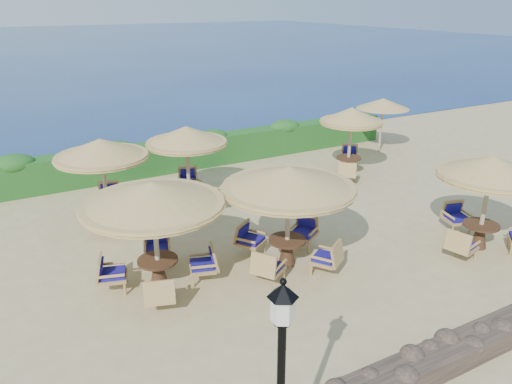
% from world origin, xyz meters
% --- Properties ---
extents(ground, '(120.00, 120.00, 0.00)m').
position_xyz_m(ground, '(0.00, 0.00, 0.00)').
color(ground, tan).
rests_on(ground, ground).
extents(sea, '(160.00, 160.00, 0.00)m').
position_xyz_m(sea, '(0.00, 70.00, 0.00)').
color(sea, navy).
rests_on(sea, ground).
extents(hedge, '(18.00, 0.90, 1.20)m').
position_xyz_m(hedge, '(0.00, 7.20, 0.60)').
color(hedge, '#184C18').
rests_on(hedge, ground).
extents(stone_wall, '(15.00, 0.65, 0.44)m').
position_xyz_m(stone_wall, '(0.00, -6.20, 0.22)').
color(stone_wall, brown).
rests_on(stone_wall, ground).
extents(extra_parasol, '(2.30, 2.30, 2.41)m').
position_xyz_m(extra_parasol, '(7.80, 5.20, 2.17)').
color(extra_parasol, tan).
rests_on(extra_parasol, ground).
extents(cafe_set_0, '(3.32, 3.32, 2.65)m').
position_xyz_m(cafe_set_0, '(-4.56, -0.87, 1.94)').
color(cafe_set_0, tan).
rests_on(cafe_set_0, ground).
extents(cafe_set_1, '(3.38, 3.38, 2.65)m').
position_xyz_m(cafe_set_1, '(-1.30, -1.46, 1.95)').
color(cafe_set_1, tan).
rests_on(cafe_set_1, ground).
extents(cafe_set_2, '(2.83, 2.83, 2.65)m').
position_xyz_m(cafe_set_2, '(3.83, -3.25, 1.91)').
color(cafe_set_2, tan).
rests_on(cafe_set_2, ground).
extents(cafe_set_3, '(2.77, 2.88, 2.65)m').
position_xyz_m(cafe_set_3, '(-4.74, 3.41, 2.00)').
color(cafe_set_3, tan).
rests_on(cafe_set_3, ground).
extents(cafe_set_4, '(2.76, 2.76, 2.65)m').
position_xyz_m(cafe_set_4, '(-1.98, 3.62, 1.87)').
color(cafe_set_4, tan).
rests_on(cafe_set_4, ground).
extents(cafe_set_5, '(2.39, 2.58, 2.65)m').
position_xyz_m(cafe_set_5, '(4.57, 3.38, 1.92)').
color(cafe_set_5, tan).
rests_on(cafe_set_5, ground).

